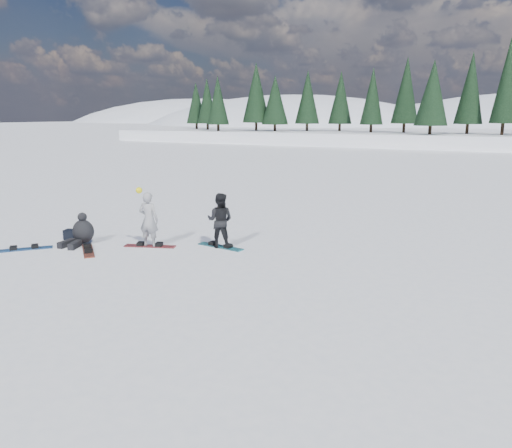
{
  "coord_description": "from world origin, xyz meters",
  "views": [
    {
      "loc": [
        7.84,
        -9.32,
        3.77
      ],
      "look_at": [
        2.23,
        1.45,
        1.1
      ],
      "focal_mm": 35.0,
      "sensor_mm": 36.0,
      "label": 1
    }
  ],
  "objects_px": {
    "gear_bag": "(72,234)",
    "snowboard_loose_a": "(24,249)",
    "snowboarder_woman": "(149,219)",
    "snowboarder_man": "(220,220)",
    "snowboard_loose_b": "(88,251)",
    "seated_rider": "(82,232)"
  },
  "relations": [
    {
      "from": "gear_bag",
      "to": "snowboard_loose_a",
      "type": "bearing_deg",
      "value": -99.75
    },
    {
      "from": "snowboarder_woman",
      "to": "snowboarder_man",
      "type": "relative_size",
      "value": 1.1
    },
    {
      "from": "snowboard_loose_b",
      "to": "snowboard_loose_a",
      "type": "distance_m",
      "value": 1.88
    },
    {
      "from": "seated_rider",
      "to": "snowboard_loose_b",
      "type": "height_order",
      "value": "seated_rider"
    },
    {
      "from": "seated_rider",
      "to": "snowboard_loose_b",
      "type": "xyz_separation_m",
      "value": [
        0.77,
        -0.53,
        -0.35
      ]
    },
    {
      "from": "snowboarder_man",
      "to": "gear_bag",
      "type": "relative_size",
      "value": 3.54
    },
    {
      "from": "snowboard_loose_a",
      "to": "snowboard_loose_b",
      "type": "bearing_deg",
      "value": -25.1
    },
    {
      "from": "snowboarder_man",
      "to": "seated_rider",
      "type": "bearing_deg",
      "value": 8.73
    },
    {
      "from": "snowboarder_woman",
      "to": "snowboard_loose_b",
      "type": "relative_size",
      "value": 1.17
    },
    {
      "from": "gear_bag",
      "to": "snowboarder_man",
      "type": "bearing_deg",
      "value": 15.91
    },
    {
      "from": "snowboard_loose_a",
      "to": "gear_bag",
      "type": "bearing_deg",
      "value": 32.34
    },
    {
      "from": "seated_rider",
      "to": "snowboard_loose_b",
      "type": "bearing_deg",
      "value": -49.58
    },
    {
      "from": "snowboarder_man",
      "to": "snowboard_loose_a",
      "type": "bearing_deg",
      "value": 17.05
    },
    {
      "from": "gear_bag",
      "to": "snowboard_loose_a",
      "type": "relative_size",
      "value": 0.3
    },
    {
      "from": "seated_rider",
      "to": "gear_bag",
      "type": "relative_size",
      "value": 2.62
    },
    {
      "from": "seated_rider",
      "to": "snowboard_loose_a",
      "type": "relative_size",
      "value": 0.79
    },
    {
      "from": "snowboarder_woman",
      "to": "snowboard_loose_b",
      "type": "xyz_separation_m",
      "value": [
        -1.23,
        -1.19,
        -0.8
      ]
    },
    {
      "from": "gear_bag",
      "to": "seated_rider",
      "type": "bearing_deg",
      "value": -20.39
    },
    {
      "from": "snowboarder_woman",
      "to": "snowboard_loose_b",
      "type": "distance_m",
      "value": 1.89
    },
    {
      "from": "snowboarder_woman",
      "to": "snowboard_loose_a",
      "type": "distance_m",
      "value": 3.62
    },
    {
      "from": "gear_bag",
      "to": "snowboard_loose_a",
      "type": "height_order",
      "value": "gear_bag"
    },
    {
      "from": "snowboarder_woman",
      "to": "snowboard_loose_a",
      "type": "bearing_deg",
      "value": 22.39
    }
  ]
}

